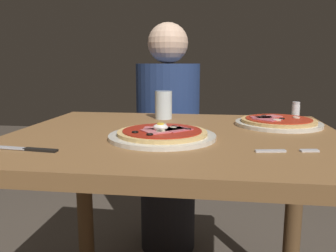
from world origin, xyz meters
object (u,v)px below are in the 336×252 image
pizza_across_left (278,122)px  diner_person (168,145)px  water_glass_near (164,107)px  salt_shaker (296,110)px  fork (282,151)px  dining_table (175,174)px  knife (27,149)px  pizza_foreground (162,134)px

pizza_across_left → diner_person: bearing=132.7°
water_glass_near → salt_shaker: bearing=7.7°
fork → salt_shaker: bearing=74.9°
dining_table → fork: fork is taller
dining_table → pizza_across_left: 0.42m
fork → knife: size_ratio=0.81×
pizza_across_left → water_glass_near: 0.43m
fork → salt_shaker: (0.15, 0.54, 0.03)m
dining_table → diner_person: (-0.12, 0.69, -0.07)m
dining_table → fork: bearing=-33.6°
dining_table → water_glass_near: water_glass_near is taller
diner_person → knife: bearing=76.7°
pizza_across_left → fork: 0.39m
fork → knife: (-0.63, -0.07, 0.00)m
knife → salt_shaker: (0.78, 0.61, 0.03)m
knife → diner_person: diner_person is taller
dining_table → water_glass_near: (-0.08, 0.28, 0.18)m
fork → diner_person: (-0.41, 0.88, -0.21)m
pizza_across_left → knife: pizza_across_left is taller
diner_person → pizza_foreground: bearing=96.7°
pizza_across_left → fork: size_ratio=1.88×
pizza_foreground → diner_person: size_ratio=0.26×
dining_table → diner_person: diner_person is taller
fork → diner_person: bearing=114.8°
knife → fork: bearing=6.4°
fork → pizza_foreground: bearing=160.5°
pizza_foreground → fork: bearing=-19.5°
pizza_across_left → fork: pizza_across_left is taller
dining_table → knife: 0.45m
pizza_foreground → salt_shaker: 0.63m
pizza_across_left → fork: bearing=-98.0°
water_glass_near → fork: size_ratio=0.69×
dining_table → diner_person: 0.70m
knife → diner_person: size_ratio=0.17×
pizza_across_left → dining_table: bearing=-150.8°
salt_shaker → diner_person: diner_person is taller
pizza_foreground → fork: 0.33m
diner_person → dining_table: bearing=99.8°
water_glass_near → knife: bearing=-115.8°
fork → dining_table: bearing=146.4°
pizza_across_left → diner_person: size_ratio=0.25×
dining_table → pizza_foreground: bearing=-109.6°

